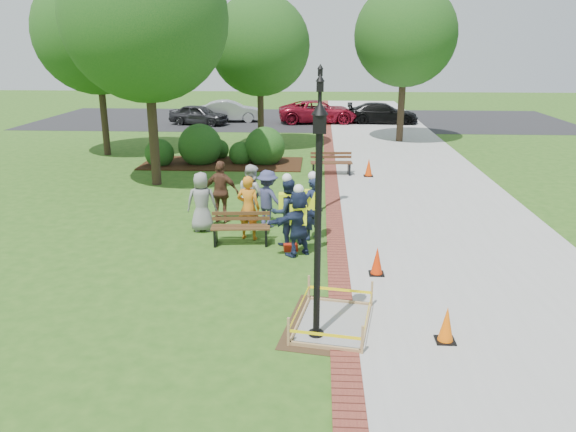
# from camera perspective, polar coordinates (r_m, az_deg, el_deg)

# --- Properties ---
(ground) EXTENTS (100.00, 100.00, 0.00)m
(ground) POSITION_cam_1_polar(r_m,az_deg,el_deg) (13.28, -2.45, -5.63)
(ground) COLOR #285116
(ground) RESTS_ON ground
(sidewalk) EXTENTS (6.00, 60.00, 0.02)m
(sidewalk) POSITION_cam_1_polar(r_m,az_deg,el_deg) (23.07, 12.50, 3.95)
(sidewalk) COLOR #9E9E99
(sidewalk) RESTS_ON ground
(brick_edging) EXTENTS (0.50, 60.00, 0.03)m
(brick_edging) POSITION_cam_1_polar(r_m,az_deg,el_deg) (22.77, 4.39, 4.15)
(brick_edging) COLOR maroon
(brick_edging) RESTS_ON ground
(mulch_bed) EXTENTS (7.00, 3.00, 0.05)m
(mulch_bed) POSITION_cam_1_polar(r_m,az_deg,el_deg) (25.08, -6.66, 5.32)
(mulch_bed) COLOR #381E0F
(mulch_bed) RESTS_ON ground
(parking_lot) EXTENTS (36.00, 12.00, 0.01)m
(parking_lot) POSITION_cam_1_polar(r_m,az_deg,el_deg) (39.53, 1.37, 9.78)
(parking_lot) COLOR black
(parking_lot) RESTS_ON ground
(wet_concrete_pad) EXTENTS (2.07, 2.56, 0.55)m
(wet_concrete_pad) POSITION_cam_1_polar(r_m,az_deg,el_deg) (10.84, 4.59, -9.84)
(wet_concrete_pad) COLOR #47331E
(wet_concrete_pad) RESTS_ON ground
(bench_near) EXTENTS (1.59, 0.65, 0.84)m
(bench_near) POSITION_cam_1_polar(r_m,az_deg,el_deg) (14.97, -4.81, -1.89)
(bench_near) COLOR #53371C
(bench_near) RESTS_ON ground
(bench_far) EXTENTS (1.70, 0.66, 0.90)m
(bench_far) POSITION_cam_1_polar(r_m,az_deg,el_deg) (22.83, 4.41, 4.89)
(bench_far) COLOR #522D1C
(bench_far) RESTS_ON ground
(cone_front) EXTENTS (0.35, 0.35, 0.69)m
(cone_front) POSITION_cam_1_polar(r_m,az_deg,el_deg) (10.57, 15.79, -10.64)
(cone_front) COLOR black
(cone_front) RESTS_ON ground
(cone_back) EXTENTS (0.35, 0.35, 0.69)m
(cone_back) POSITION_cam_1_polar(r_m,az_deg,el_deg) (13.11, 9.03, -4.60)
(cone_back) COLOR black
(cone_back) RESTS_ON ground
(cone_far) EXTENTS (0.37, 0.37, 0.73)m
(cone_far) POSITION_cam_1_polar(r_m,az_deg,el_deg) (22.67, 8.19, 4.85)
(cone_far) COLOR black
(cone_far) RESTS_ON ground
(toolbox) EXTENTS (0.39, 0.26, 0.18)m
(toolbox) POSITION_cam_1_polar(r_m,az_deg,el_deg) (14.51, 0.28, -3.21)
(toolbox) COLOR #A91E0D
(toolbox) RESTS_ON ground
(lamp_near) EXTENTS (0.28, 0.28, 4.26)m
(lamp_near) POSITION_cam_1_polar(r_m,az_deg,el_deg) (9.56, 3.09, 0.93)
(lamp_near) COLOR black
(lamp_near) RESTS_ON ground
(lamp_mid) EXTENTS (0.28, 0.28, 4.26)m
(lamp_mid) POSITION_cam_1_polar(r_m,az_deg,el_deg) (17.38, 3.20, 8.36)
(lamp_mid) COLOR black
(lamp_mid) RESTS_ON ground
(lamp_far) EXTENTS (0.28, 0.28, 4.26)m
(lamp_far) POSITION_cam_1_polar(r_m,az_deg,el_deg) (25.32, 3.24, 11.16)
(lamp_far) COLOR black
(lamp_far) RESTS_ON ground
(tree_left) EXTENTS (5.85, 5.85, 8.89)m
(tree_left) POSITION_cam_1_polar(r_m,az_deg,el_deg) (21.30, -14.31, 18.90)
(tree_left) COLOR #3D2D1E
(tree_left) RESTS_ON ground
(tree_back) EXTENTS (4.85, 4.85, 7.43)m
(tree_back) POSITION_cam_1_polar(r_m,az_deg,el_deg) (28.37, -2.89, 16.92)
(tree_back) COLOR #3D2D1E
(tree_back) RESTS_ON ground
(tree_right) EXTENTS (5.25, 5.25, 8.12)m
(tree_right) POSITION_cam_1_polar(r_m,az_deg,el_deg) (30.85, 11.84, 17.52)
(tree_right) COLOR #3D2D1E
(tree_right) RESTS_ON ground
(tree_far) EXTENTS (5.53, 5.53, 8.35)m
(tree_far) POSITION_cam_1_polar(r_m,az_deg,el_deg) (27.89, -18.92, 17.24)
(tree_far) COLOR #3D2D1E
(tree_far) RESTS_ON ground
(shrub_a) EXTENTS (1.26, 1.26, 1.26)m
(shrub_a) POSITION_cam_1_polar(r_m,az_deg,el_deg) (25.23, -12.85, 5.03)
(shrub_a) COLOR #134315
(shrub_a) RESTS_ON ground
(shrub_b) EXTENTS (1.90, 1.90, 1.90)m
(shrub_b) POSITION_cam_1_polar(r_m,az_deg,el_deg) (25.29, -8.85, 5.29)
(shrub_b) COLOR #134315
(shrub_b) RESTS_ON ground
(shrub_c) EXTENTS (1.06, 1.06, 1.06)m
(shrub_c) POSITION_cam_1_polar(r_m,az_deg,el_deg) (25.05, -4.78, 5.32)
(shrub_c) COLOR #134315
(shrub_c) RESTS_ON ground
(shrub_d) EXTENTS (1.76, 1.76, 1.76)m
(shrub_d) POSITION_cam_1_polar(r_m,az_deg,el_deg) (24.99, -2.34, 5.34)
(shrub_d) COLOR #134315
(shrub_d) RESTS_ON ground
(shrub_e) EXTENTS (0.95, 0.95, 0.95)m
(shrub_e) POSITION_cam_1_polar(r_m,az_deg,el_deg) (26.36, -7.02, 5.85)
(shrub_e) COLOR #134315
(shrub_e) RESTS_ON ground
(casual_person_a) EXTENTS (0.59, 0.43, 1.70)m
(casual_person_a) POSITION_cam_1_polar(r_m,az_deg,el_deg) (16.00, -8.76, 1.42)
(casual_person_a) COLOR gray
(casual_person_a) RESTS_ON ground
(casual_person_b) EXTENTS (0.63, 0.48, 1.76)m
(casual_person_b) POSITION_cam_1_polar(r_m,az_deg,el_deg) (15.18, -4.04, 0.84)
(casual_person_b) COLOR orange
(casual_person_b) RESTS_ON ground
(casual_person_c) EXTENTS (0.65, 0.69, 1.82)m
(casual_person_c) POSITION_cam_1_polar(r_m,az_deg,el_deg) (16.31, -3.71, 2.11)
(casual_person_c) COLOR silver
(casual_person_c) RESTS_ON ground
(casual_person_d) EXTENTS (0.66, 0.50, 1.84)m
(casual_person_d) POSITION_cam_1_polar(r_m,az_deg,el_deg) (16.72, -6.77, 2.45)
(casual_person_d) COLOR brown
(casual_person_d) RESTS_ON ground
(casual_person_e) EXTENTS (0.64, 0.57, 1.68)m
(casual_person_e) POSITION_cam_1_polar(r_m,az_deg,el_deg) (16.15, -2.09, 1.73)
(casual_person_e) COLOR #373B61
(casual_person_e) RESTS_ON ground
(hivis_worker_a) EXTENTS (0.64, 0.59, 1.84)m
(hivis_worker_a) POSITION_cam_1_polar(r_m,az_deg,el_deg) (13.97, 1.06, -0.44)
(hivis_worker_a) COLOR #17283D
(hivis_worker_a) RESTS_ON ground
(hivis_worker_b) EXTENTS (0.65, 0.64, 1.90)m
(hivis_worker_b) POSITION_cam_1_polar(r_m,az_deg,el_deg) (15.10, 2.49, 1.01)
(hivis_worker_b) COLOR #1C2B4A
(hivis_worker_b) RESTS_ON ground
(hivis_worker_c) EXTENTS (0.67, 0.58, 1.93)m
(hivis_worker_c) POSITION_cam_1_polar(r_m,az_deg,el_deg) (14.69, -0.11, 0.63)
(hivis_worker_c) COLOR #1B2447
(hivis_worker_c) RESTS_ON ground
(parked_car_a) EXTENTS (2.93, 4.69, 1.42)m
(parked_car_a) POSITION_cam_1_polar(r_m,az_deg,el_deg) (37.42, -9.00, 9.14)
(parked_car_a) COLOR #28282B
(parked_car_a) RESTS_ON ground
(parked_car_b) EXTENTS (2.60, 4.92, 1.53)m
(parked_car_b) POSITION_cam_1_polar(r_m,az_deg,el_deg) (38.63, -5.88, 9.51)
(parked_car_b) COLOR #ABABB0
(parked_car_b) RESTS_ON ground
(parked_car_c) EXTENTS (2.63, 5.12, 1.61)m
(parked_car_c) POSITION_cam_1_polar(r_m,az_deg,el_deg) (37.91, 3.13, 9.42)
(parked_car_c) COLOR maroon
(parked_car_c) RESTS_ON ground
(parked_car_d) EXTENTS (2.20, 4.57, 1.46)m
(parked_car_d) POSITION_cam_1_polar(r_m,az_deg,el_deg) (38.11, 9.52, 9.26)
(parked_car_d) COLOR black
(parked_car_d) RESTS_ON ground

